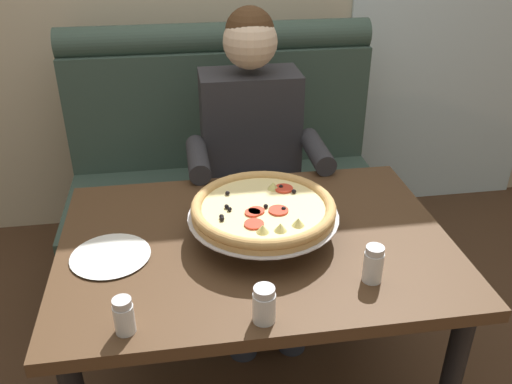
% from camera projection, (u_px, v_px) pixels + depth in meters
% --- Properties ---
extents(booth_bench, '(1.42, 0.78, 1.13)m').
position_uv_depth(booth_bench, '(227.00, 193.00, 2.56)').
color(booth_bench, '#384C42').
rests_on(booth_bench, ground_plane).
extents(dining_table, '(1.17, 0.83, 0.72)m').
position_uv_depth(dining_table, '(256.00, 264.00, 1.68)').
color(dining_table, '#4C331E').
rests_on(dining_table, ground_plane).
extents(diner_main, '(0.54, 0.64, 1.27)m').
position_uv_depth(diner_main, '(254.00, 155.00, 2.19)').
color(diner_main, '#2D3342').
rests_on(diner_main, ground_plane).
extents(pizza, '(0.45, 0.45, 0.13)m').
position_uv_depth(pizza, '(264.00, 209.00, 1.60)').
color(pizza, silver).
rests_on(pizza, dining_table).
extents(shaker_pepper_flakes, '(0.05, 0.05, 0.11)m').
position_uv_depth(shaker_pepper_flakes, '(373.00, 266.00, 1.44)').
color(shaker_pepper_flakes, white).
rests_on(shaker_pepper_flakes, dining_table).
extents(shaker_parmesan, '(0.05, 0.05, 0.10)m').
position_uv_depth(shaker_parmesan, '(124.00, 318.00, 1.28)').
color(shaker_parmesan, white).
rests_on(shaker_parmesan, dining_table).
extents(shaker_oregano, '(0.06, 0.06, 0.10)m').
position_uv_depth(shaker_oregano, '(264.00, 307.00, 1.31)').
color(shaker_oregano, white).
rests_on(shaker_oregano, dining_table).
extents(plate_near_left, '(0.23, 0.23, 0.02)m').
position_uv_depth(plate_near_left, '(110.00, 254.00, 1.55)').
color(plate_near_left, white).
rests_on(plate_near_left, dining_table).
extents(patio_chair, '(0.40, 0.40, 0.86)m').
position_uv_depth(patio_chair, '(381.00, 83.00, 3.63)').
color(patio_chair, black).
rests_on(patio_chair, ground_plane).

